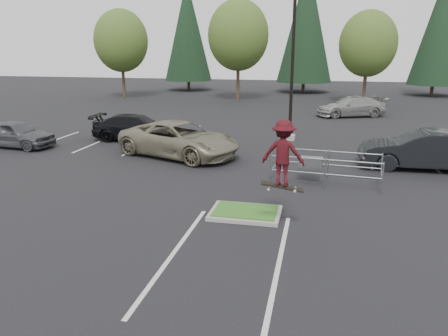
% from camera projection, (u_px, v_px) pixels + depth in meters
% --- Properties ---
extents(ground, '(120.00, 120.00, 0.00)m').
position_uv_depth(ground, '(245.00, 215.00, 13.78)').
color(ground, black).
rests_on(ground, ground).
extents(grass_median, '(2.20, 1.60, 0.16)m').
position_uv_depth(grass_median, '(245.00, 212.00, 13.76)').
color(grass_median, '#99968F').
rests_on(grass_median, ground).
extents(stall_lines, '(22.62, 17.60, 0.01)m').
position_uv_depth(stall_lines, '(238.00, 164.00, 19.73)').
color(stall_lines, silver).
rests_on(stall_lines, ground).
extents(light_pole, '(0.70, 0.60, 10.12)m').
position_uv_depth(light_pole, '(293.00, 58.00, 23.76)').
color(light_pole, '#99968F').
rests_on(light_pole, ground).
extents(decid_a, '(5.44, 5.44, 8.91)m').
position_uv_depth(decid_a, '(121.00, 43.00, 44.30)').
color(decid_a, '#38281C').
rests_on(decid_a, ground).
extents(decid_b, '(5.89, 5.89, 9.64)m').
position_uv_depth(decid_b, '(238.00, 38.00, 42.16)').
color(decid_b, '#38281C').
rests_on(decid_b, ground).
extents(decid_c, '(5.12, 5.12, 8.38)m').
position_uv_depth(decid_c, '(368.00, 46.00, 39.22)').
color(decid_c, '#38281C').
rests_on(decid_c, ground).
extents(conif_a, '(5.72, 5.72, 13.00)m').
position_uv_depth(conif_a, '(188.00, 31.00, 52.45)').
color(conif_a, '#38281C').
rests_on(conif_a, ground).
extents(conif_b, '(6.38, 6.38, 14.50)m').
position_uv_depth(conif_b, '(306.00, 23.00, 49.82)').
color(conif_b, '#38281C').
rests_on(conif_b, ground).
extents(conif_c, '(5.50, 5.50, 12.50)m').
position_uv_depth(conif_c, '(439.00, 31.00, 46.24)').
color(conif_c, '#38281C').
rests_on(conif_c, ground).
extents(cart_corral, '(4.22, 1.85, 1.16)m').
position_uv_depth(cart_corral, '(315.00, 164.00, 16.97)').
color(cart_corral, gray).
rests_on(cart_corral, ground).
extents(skateboarder, '(1.24, 0.79, 2.00)m').
position_uv_depth(skateboarder, '(283.00, 154.00, 11.98)').
color(skateboarder, black).
rests_on(skateboarder, ground).
extents(car_l_tan, '(6.64, 4.74, 1.68)m').
position_uv_depth(car_l_tan, '(178.00, 139.00, 21.08)').
color(car_l_tan, gray).
rests_on(car_l_tan, ground).
extents(car_l_black, '(5.11, 2.25, 1.46)m').
position_uv_depth(car_l_black, '(137.00, 127.00, 24.76)').
color(car_l_black, black).
rests_on(car_l_black, ground).
extents(car_l_grey, '(4.34, 2.11, 1.43)m').
position_uv_depth(car_l_grey, '(15.00, 134.00, 22.98)').
color(car_l_grey, '#4A4B51').
rests_on(car_l_grey, ground).
extents(car_r_charc, '(5.18, 1.91, 1.69)m').
position_uv_depth(car_r_charc, '(422.00, 150.00, 18.80)').
color(car_r_charc, black).
rests_on(car_r_charc, ground).
extents(car_far_silver, '(5.65, 3.97, 1.52)m').
position_uv_depth(car_far_silver, '(352.00, 106.00, 33.35)').
color(car_far_silver, '#9D9D98').
rests_on(car_far_silver, ground).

